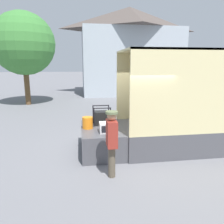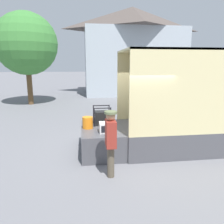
% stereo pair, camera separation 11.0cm
% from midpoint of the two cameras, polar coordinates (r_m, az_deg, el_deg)
% --- Properties ---
extents(ground_plane, '(160.00, 160.00, 0.00)m').
position_cam_midpoint_polar(ground_plane, '(7.36, 2.11, -9.86)').
color(ground_plane, slate).
extents(tailgate_deck, '(1.31, 2.04, 0.80)m').
position_cam_midpoint_polar(tailgate_deck, '(7.14, -3.09, -7.19)').
color(tailgate_deck, '#4C4C51').
rests_on(tailgate_deck, ground).
extents(microwave, '(0.49, 0.39, 0.30)m').
position_cam_midpoint_polar(microwave, '(6.53, -1.61, -4.02)').
color(microwave, white).
rests_on(microwave, tailgate_deck).
extents(portable_generator, '(0.58, 0.50, 0.63)m').
position_cam_midpoint_polar(portable_generator, '(7.33, -3.03, -1.49)').
color(portable_generator, black).
rests_on(portable_generator, tailgate_deck).
extents(orange_bucket, '(0.33, 0.33, 0.37)m').
position_cam_midpoint_polar(orange_bucket, '(6.94, -6.85, -2.80)').
color(orange_bucket, orange).
rests_on(orange_bucket, tailgate_deck).
extents(worker_person, '(0.30, 0.44, 1.69)m').
position_cam_midpoint_polar(worker_person, '(5.35, -0.67, -6.71)').
color(worker_person, brown).
rests_on(worker_person, ground).
extents(house_backdrop, '(9.39, 6.42, 8.01)m').
position_cam_midpoint_polar(house_backdrop, '(21.93, 4.34, 15.71)').
color(house_backdrop, '#A8B2BC').
rests_on(house_backdrop, ground).
extents(street_tree, '(4.17, 4.17, 6.22)m').
position_cam_midpoint_polar(street_tree, '(16.42, -22.27, 16.13)').
color(street_tree, brown).
rests_on(street_tree, ground).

